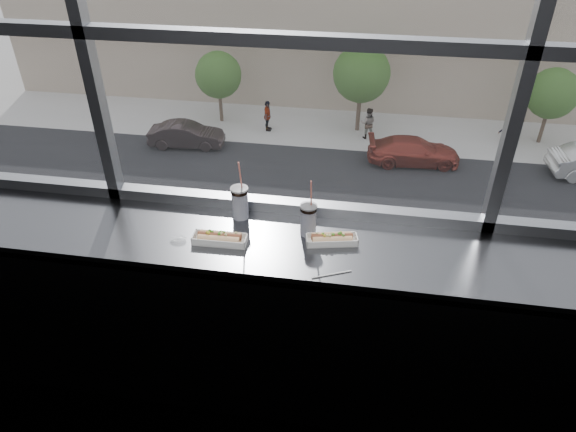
% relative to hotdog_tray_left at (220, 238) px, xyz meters
% --- Properties ---
extents(wall_back_lower, '(6.00, 0.00, 6.00)m').
position_rel_hotdog_tray_left_xyz_m(wall_back_lower, '(0.31, 0.34, -0.58)').
color(wall_back_lower, black).
rests_on(wall_back_lower, ground).
extents(counter, '(6.00, 0.55, 0.06)m').
position_rel_hotdog_tray_left_xyz_m(counter, '(0.31, 0.06, -0.06)').
color(counter, slate).
rests_on(counter, ground).
extents(counter_fascia, '(6.00, 0.04, 1.04)m').
position_rel_hotdog_tray_left_xyz_m(counter_fascia, '(0.31, -0.19, -0.58)').
color(counter_fascia, slate).
rests_on(counter_fascia, ground).
extents(hotdog_tray_left, '(0.27, 0.09, 0.07)m').
position_rel_hotdog_tray_left_xyz_m(hotdog_tray_left, '(0.00, 0.00, 0.00)').
color(hotdog_tray_left, white).
rests_on(hotdog_tray_left, counter).
extents(hotdog_tray_right, '(0.26, 0.13, 0.06)m').
position_rel_hotdog_tray_left_xyz_m(hotdog_tray_right, '(0.54, 0.09, -0.00)').
color(hotdog_tray_right, white).
rests_on(hotdog_tray_right, counter).
extents(soda_cup_left, '(0.09, 0.09, 0.34)m').
position_rel_hotdog_tray_left_xyz_m(soda_cup_left, '(0.05, 0.24, 0.07)').
color(soda_cup_left, white).
rests_on(soda_cup_left, counter).
extents(soda_cup_right, '(0.09, 0.09, 0.32)m').
position_rel_hotdog_tray_left_xyz_m(soda_cup_right, '(0.42, 0.14, 0.07)').
color(soda_cup_right, white).
rests_on(soda_cup_right, counter).
extents(loose_straw, '(0.18, 0.08, 0.01)m').
position_rel_hotdog_tray_left_xyz_m(loose_straw, '(0.56, -0.15, -0.02)').
color(loose_straw, white).
rests_on(loose_straw, counter).
extents(wrapper, '(0.09, 0.06, 0.02)m').
position_rel_hotdog_tray_left_xyz_m(wrapper, '(-0.21, -0.02, -0.02)').
color(wrapper, silver).
rests_on(wrapper, counter).
extents(plaza_ground, '(120.00, 120.00, 0.00)m').
position_rel_hotdog_tray_left_xyz_m(plaza_ground, '(0.31, 43.84, -12.13)').
color(plaza_ground, '#B6B4AF').
rests_on(plaza_ground, ground).
extents(plaza_near, '(50.00, 14.00, 0.04)m').
position_rel_hotdog_tray_left_xyz_m(plaza_near, '(0.31, 7.34, -12.11)').
color(plaza_near, '#B6B4AF').
rests_on(plaza_near, plaza_ground).
extents(street_asphalt, '(80.00, 10.00, 0.06)m').
position_rel_hotdog_tray_left_xyz_m(street_asphalt, '(0.31, 20.34, -12.10)').
color(street_asphalt, black).
rests_on(street_asphalt, plaza_ground).
extents(far_sidewalk, '(80.00, 6.00, 0.04)m').
position_rel_hotdog_tray_left_xyz_m(far_sidewalk, '(0.31, 28.34, -12.11)').
color(far_sidewalk, '#B6B4AF').
rests_on(far_sidewalk, plaza_ground).
extents(far_building, '(50.00, 14.00, 8.00)m').
position_rel_hotdog_tray_left_xyz_m(far_building, '(0.31, 38.34, -8.13)').
color(far_building, gray).
rests_on(far_building, plaza_ground).
extents(car_near_a, '(2.86, 5.73, 1.84)m').
position_rel_hotdog_tray_left_xyz_m(car_near_a, '(-12.56, 16.34, -11.15)').
color(car_near_a, gray).
rests_on(car_near_a, street_asphalt).
extents(car_far_a, '(2.94, 5.95, 1.92)m').
position_rel_hotdog_tray_left_xyz_m(car_far_a, '(-9.71, 24.34, -11.11)').
color(car_far_a, '#2E2526').
rests_on(car_far_a, street_asphalt).
extents(car_far_b, '(2.96, 6.04, 1.95)m').
position_rel_hotdog_tray_left_xyz_m(car_far_b, '(3.38, 24.34, -11.09)').
color(car_far_b, maroon).
rests_on(car_far_b, street_asphalt).
extents(car_near_b, '(2.83, 5.82, 1.88)m').
position_rel_hotdog_tray_left_xyz_m(car_near_b, '(-6.46, 16.34, -11.13)').
color(car_near_b, '#282828').
rests_on(car_near_b, street_asphalt).
extents(car_near_d, '(2.59, 6.09, 2.02)m').
position_rel_hotdog_tray_left_xyz_m(car_near_d, '(6.79, 16.34, -11.06)').
color(car_near_d, white).
rests_on(car_near_d, street_asphalt).
extents(car_near_c, '(2.43, 5.66, 1.87)m').
position_rel_hotdog_tray_left_xyz_m(car_near_c, '(-0.95, 16.34, -11.13)').
color(car_near_c, maroon).
rests_on(car_near_c, street_asphalt).
extents(pedestrian_d, '(0.87, 0.65, 1.95)m').
position_rel_hotdog_tray_left_xyz_m(pedestrian_d, '(9.03, 27.96, -11.11)').
color(pedestrian_d, '#66605B').
rests_on(pedestrian_d, far_sidewalk).
extents(pedestrian_a, '(0.77, 1.02, 2.30)m').
position_rel_hotdog_tray_left_xyz_m(pedestrian_a, '(-5.45, 27.35, -10.93)').
color(pedestrian_a, '#66605B').
rests_on(pedestrian_a, far_sidewalk).
extents(pedestrian_b, '(1.02, 0.77, 2.30)m').
position_rel_hotdog_tray_left_xyz_m(pedestrian_b, '(0.76, 27.23, -10.93)').
color(pedestrian_b, '#66605B').
rests_on(pedestrian_b, far_sidewalk).
extents(tree_left, '(2.91, 2.91, 4.54)m').
position_rel_hotdog_tray_left_xyz_m(tree_left, '(-8.72, 28.34, -9.05)').
color(tree_left, '#47382B').
rests_on(tree_left, far_sidewalk).
extents(tree_center, '(3.43, 3.43, 5.35)m').
position_rel_hotdog_tray_left_xyz_m(tree_center, '(0.11, 28.34, -8.50)').
color(tree_center, '#47382B').
rests_on(tree_center, far_sidewalk).
extents(tree_right, '(2.90, 2.90, 4.53)m').
position_rel_hotdog_tray_left_xyz_m(tree_right, '(11.02, 28.34, -9.05)').
color(tree_right, '#47382B').
rests_on(tree_right, far_sidewalk).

